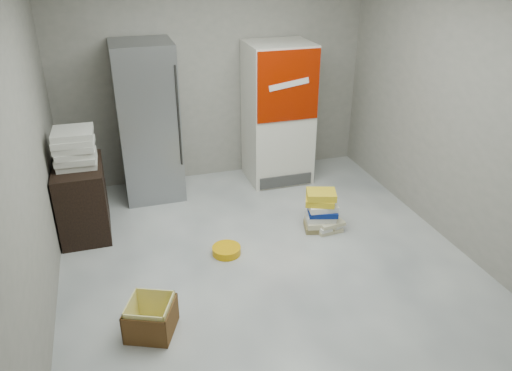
{
  "coord_description": "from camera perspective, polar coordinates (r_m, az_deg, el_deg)",
  "views": [
    {
      "loc": [
        -1.32,
        -3.7,
        2.92
      ],
      "look_at": [
        0.02,
        0.7,
        0.65
      ],
      "focal_mm": 35.0,
      "sensor_mm": 36.0,
      "label": 1
    }
  ],
  "objects": [
    {
      "name": "ground",
      "position": [
        4.9,
        2.21,
        -10.33
      ],
      "size": [
        5.0,
        5.0,
        0.0
      ],
      "primitive_type": "plane",
      "color": "silver",
      "rests_on": "ground"
    },
    {
      "name": "room_shell",
      "position": [
        4.09,
        2.64,
        10.33
      ],
      "size": [
        4.04,
        5.04,
        2.82
      ],
      "color": "gray",
      "rests_on": "ground"
    },
    {
      "name": "steel_fridge",
      "position": [
        6.17,
        -12.22,
        7.09
      ],
      "size": [
        0.7,
        0.72,
        1.9
      ],
      "color": "gray",
      "rests_on": "ground"
    },
    {
      "name": "coke_cooler",
      "position": [
        6.5,
        2.53,
        8.24
      ],
      "size": [
        0.8,
        0.73,
        1.8
      ],
      "color": "silver",
      "rests_on": "ground"
    },
    {
      "name": "wood_shelf",
      "position": [
        5.7,
        -19.22,
        -1.49
      ],
      "size": [
        0.5,
        0.8,
        0.8
      ],
      "primitive_type": "cube",
      "color": "black",
      "rests_on": "ground"
    },
    {
      "name": "supply_box_stack",
      "position": [
        5.47,
        -20.05,
        4.06
      ],
      "size": [
        0.43,
        0.43,
        0.39
      ],
      "color": "silver",
      "rests_on": "wood_shelf"
    },
    {
      "name": "phonebook_stack_main",
      "position": [
        5.56,
        7.41,
        -2.87
      ],
      "size": [
        0.4,
        0.37,
        0.46
      ],
      "rotation": [
        0.0,
        0.0,
        -0.26
      ],
      "color": "olive",
      "rests_on": "ground"
    },
    {
      "name": "phonebook_stack_side",
      "position": [
        5.63,
        8.28,
        -4.51
      ],
      "size": [
        0.33,
        0.27,
        0.13
      ],
      "rotation": [
        0.0,
        0.0,
        0.14
      ],
      "color": "beige",
      "rests_on": "ground"
    },
    {
      "name": "cardboard_box",
      "position": [
        4.32,
        -11.92,
        -14.73
      ],
      "size": [
        0.49,
        0.49,
        0.3
      ],
      "rotation": [
        0.0,
        0.0,
        -0.41
      ],
      "color": "yellow",
      "rests_on": "ground"
    },
    {
      "name": "bucket_lid",
      "position": [
        5.2,
        -3.4,
        -7.41
      ],
      "size": [
        0.38,
        0.38,
        0.08
      ],
      "primitive_type": "cylinder",
      "rotation": [
        0.0,
        0.0,
        0.33
      ],
      "color": "#E9A707",
      "rests_on": "ground"
    }
  ]
}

